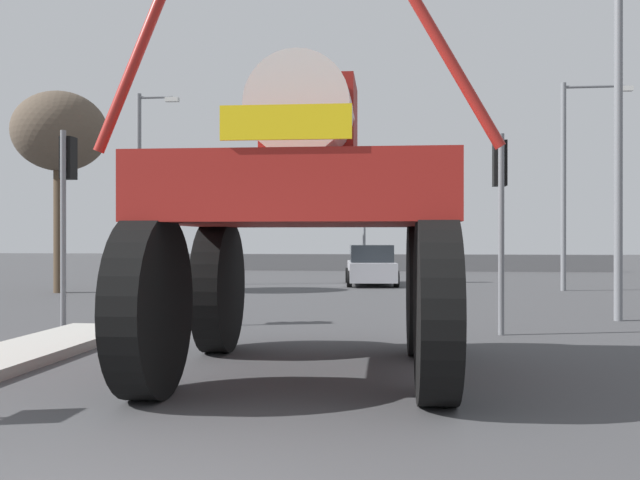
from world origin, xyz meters
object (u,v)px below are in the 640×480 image
Objects in this scene: traffic_signal_near_left at (67,184)px; traffic_signal_near_right at (500,189)px; oversize_sprayer at (307,214)px; streetlight_near_right at (627,112)px; streetlight_far_right at (570,172)px; bare_tree_left at (60,134)px; sedan_ahead at (371,266)px; traffic_signal_far_left at (364,212)px; streetlight_far_left at (142,179)px.

traffic_signal_near_left reaches higher than traffic_signal_near_right.
streetlight_near_right reaches higher than oversize_sprayer.
streetlight_far_right is 16.94m from bare_tree_left.
oversize_sprayer is 16.64m from bare_tree_left.
oversize_sprayer reaches higher than traffic_signal_near_right.
sedan_ahead is 15.03m from traffic_signal_near_left.
streetlight_far_left is (-8.25, -2.08, 1.22)m from traffic_signal_far_left.
traffic_signal_near_right is at bearing -77.37° from traffic_signal_far_left.
streetlight_far_left is 4.31m from bare_tree_left.
streetlight_near_right is at bearing -95.20° from streetlight_far_right.
streetlight_far_left is (-3.18, 12.69, 1.19)m from traffic_signal_near_left.
streetlight_far_left is 1.10× the size of bare_tree_left.
sedan_ahead is 11.97m from bare_tree_left.
traffic_signal_near_right is at bearing -173.35° from sedan_ahead.
bare_tree_left is at bearing -108.33° from streetlight_far_left.
streetlight_near_right is 17.04m from bare_tree_left.
bare_tree_left reaches higher than traffic_signal_near_left.
traffic_signal_far_left is 0.53× the size of streetlight_far_left.
streetlight_near_right reaches higher than traffic_signal_near_right.
streetlight_far_left is at bearing 144.87° from streetlight_near_right.
bare_tree_left is (-9.86, -5.13, 4.45)m from sedan_ahead.
streetlight_far_right is at bearing 71.86° from traffic_signal_near_right.
traffic_signal_near_left is at bearing 49.92° from oversize_sprayer.
streetlight_far_left is (-11.56, 12.69, 1.34)m from traffic_signal_near_right.
oversize_sprayer is 1.27× the size of sedan_ahead.
sedan_ahead is 0.53× the size of streetlight_near_right.
traffic_signal_far_left is 13.91m from streetlight_near_right.
traffic_signal_near_left reaches higher than traffic_signal_far_left.
streetlight_near_right is (6.27, -12.31, 1.67)m from traffic_signal_far_left.
traffic_signal_near_right is at bearing -140.23° from streetlight_near_right.
traffic_signal_far_left is 0.48× the size of streetlight_near_right.
oversize_sprayer is 19.10m from traffic_signal_far_left.
sedan_ahead is 7.89m from streetlight_far_right.
traffic_signal_near_right is at bearing -108.14° from streetlight_far_right.
oversize_sprayer reaches higher than traffic_signal_near_left.
bare_tree_left is (-15.83, 6.28, 0.69)m from streetlight_near_right.
oversize_sprayer reaches higher than traffic_signal_far_left.
bare_tree_left is (-16.66, -2.83, 1.17)m from streetlight_far_right.
streetlight_far_right is (15.35, -1.11, -0.03)m from streetlight_far_left.
bare_tree_left reaches higher than sedan_ahead.
traffic_signal_near_right is at bearing 0.02° from traffic_signal_near_left.
sedan_ahead is 13.41m from streetlight_near_right.
streetlight_far_left is at bearing 104.07° from traffic_signal_near_left.
traffic_signal_near_right is at bearing -34.20° from bare_tree_left.
streetlight_near_right is (2.96, 2.47, 1.79)m from traffic_signal_near_right.
traffic_signal_near_right is 0.51× the size of streetlight_far_left.
streetlight_far_left reaches higher than bare_tree_left.
bare_tree_left is at bearing 158.37° from streetlight_near_right.
streetlight_far_right is at bearing 9.64° from bare_tree_left.
streetlight_far_right is at bearing -4.15° from streetlight_far_left.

